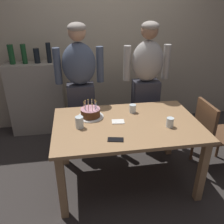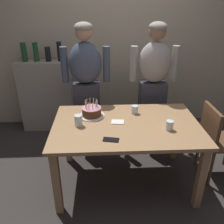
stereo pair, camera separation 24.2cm
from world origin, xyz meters
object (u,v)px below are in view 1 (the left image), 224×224
(water_glass_near, at_px, (79,122))
(water_glass_far, at_px, (170,122))
(person_woman_cardigan, at_px, (146,84))
(person_man_bearded, at_px, (80,88))
(birthday_cake, at_px, (91,113))
(water_glass_side, at_px, (133,109))
(napkin_stack, at_px, (118,122))
(dining_chair, at_px, (211,131))
(cell_phone, at_px, (116,140))

(water_glass_near, bearing_deg, water_glass_far, -7.97)
(water_glass_near, xyz_separation_m, person_woman_cardigan, (0.91, 0.79, 0.07))
(person_man_bearded, bearing_deg, birthday_cake, 97.91)
(water_glass_far, distance_m, person_man_bearded, 1.24)
(water_glass_side, bearing_deg, napkin_stack, -135.18)
(water_glass_far, height_order, water_glass_side, water_glass_far)
(dining_chair, bearing_deg, person_man_bearded, 63.56)
(cell_phone, bearing_deg, napkin_stack, 87.29)
(person_man_bearded, height_order, dining_chair, person_man_bearded)
(person_man_bearded, xyz_separation_m, person_woman_cardigan, (0.86, 0.00, 0.00))
(birthday_cake, relative_size, person_man_bearded, 0.17)
(birthday_cake, height_order, water_glass_far, birthday_cake)
(water_glass_near, bearing_deg, dining_chair, 2.56)
(cell_phone, bearing_deg, person_woman_cardigan, 72.38)
(water_glass_side, relative_size, person_man_bearded, 0.06)
(person_woman_cardigan, bearing_deg, water_glass_far, 88.65)
(water_glass_side, relative_size, cell_phone, 0.64)
(water_glass_near, bearing_deg, cell_phone, -42.21)
(person_man_bearded, bearing_deg, person_woman_cardigan, -180.00)
(water_glass_far, xyz_separation_m, water_glass_side, (-0.29, 0.38, -0.00))
(birthday_cake, height_order, water_glass_side, birthday_cake)
(napkin_stack, bearing_deg, water_glass_far, -19.94)
(water_glass_side, bearing_deg, water_glass_far, -52.84)
(water_glass_side, distance_m, cell_phone, 0.61)
(person_woman_cardigan, bearing_deg, dining_chair, 129.06)
(person_woman_cardigan, bearing_deg, water_glass_near, 40.91)
(water_glass_far, bearing_deg, person_man_bearded, 132.75)
(water_glass_near, distance_m, water_glass_side, 0.65)
(person_man_bearded, bearing_deg, water_glass_side, 136.20)
(water_glass_far, relative_size, dining_chair, 0.11)
(water_glass_side, relative_size, dining_chair, 0.11)
(water_glass_side, xyz_separation_m, cell_phone, (-0.29, -0.54, -0.04))
(cell_phone, xyz_separation_m, person_woman_cardigan, (0.60, 1.07, 0.13))
(person_man_bearded, distance_m, person_woman_cardigan, 0.86)
(person_man_bearded, bearing_deg, cell_phone, 104.01)
(napkin_stack, relative_size, dining_chair, 0.15)
(birthday_cake, height_order, napkin_stack, birthday_cake)
(water_glass_far, distance_m, napkin_stack, 0.52)
(cell_phone, distance_m, person_man_bearded, 1.11)
(dining_chair, bearing_deg, water_glass_far, 107.50)
(person_man_bearded, distance_m, dining_chair, 1.66)
(person_woman_cardigan, height_order, dining_chair, person_woman_cardigan)
(water_glass_side, height_order, person_woman_cardigan, person_woman_cardigan)
(napkin_stack, bearing_deg, person_woman_cardigan, 55.11)
(water_glass_near, height_order, water_glass_side, water_glass_near)
(birthday_cake, distance_m, cell_phone, 0.53)
(birthday_cake, distance_m, napkin_stack, 0.32)
(water_glass_side, height_order, person_man_bearded, person_man_bearded)
(water_glass_far, xyz_separation_m, dining_chair, (0.61, 0.19, -0.27))
(napkin_stack, height_order, person_woman_cardigan, person_woman_cardigan)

